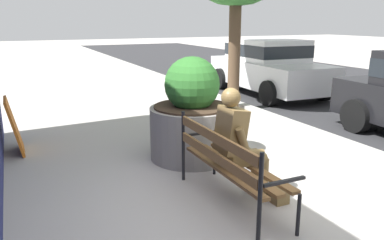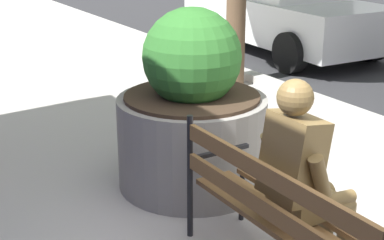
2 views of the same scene
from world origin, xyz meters
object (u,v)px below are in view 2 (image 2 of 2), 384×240
object	(u,v)px
bronze_statue_seated	(310,185)
concrete_planter	(192,116)
park_bench	(287,214)
parked_car_white	(281,4)

from	to	relation	value
bronze_statue_seated	concrete_planter	size ratio (longest dim) A/B	0.87
park_bench	parked_car_white	size ratio (longest dim) A/B	0.43
bronze_statue_seated	parked_car_white	xyz separation A→B (m)	(-5.51, 4.33, 0.17)
park_bench	bronze_statue_seated	bearing A→B (deg)	101.13
parked_car_white	bronze_statue_seated	bearing A→B (deg)	-38.17
bronze_statue_seated	parked_car_white	distance (m)	7.01
park_bench	bronze_statue_seated	size ratio (longest dim) A/B	1.32
concrete_planter	parked_car_white	xyz separation A→B (m)	(-3.91, 4.22, 0.21)
bronze_statue_seated	concrete_planter	distance (m)	1.61
concrete_planter	parked_car_white	bearing A→B (deg)	132.81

